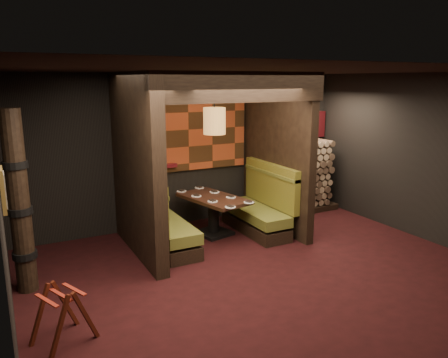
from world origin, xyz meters
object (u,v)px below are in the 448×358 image
booth_bench_left (162,225)px  pendant_lamp (214,121)px  dining_table (214,209)px  booth_bench_right (260,210)px  luggage_rack (62,313)px  totem_column (19,204)px  firewood_stack (297,176)px

booth_bench_left → pendant_lamp: 1.96m
booth_bench_left → dining_table: booth_bench_left is taller
booth_bench_left → booth_bench_right: 1.89m
booth_bench_left → luggage_rack: 2.72m
booth_bench_left → booth_bench_right: (1.89, 0.00, 0.00)m
booth_bench_right → pendant_lamp: 1.86m
totem_column → booth_bench_right: bearing=7.9°
booth_bench_right → dining_table: bearing=166.0°
luggage_rack → totem_column: totem_column is taller
booth_bench_right → firewood_stack: bearing=27.3°
totem_column → firewood_stack: size_ratio=1.39×
pendant_lamp → booth_bench_right: bearing=-10.8°
booth_bench_left → booth_bench_right: same height
booth_bench_left → booth_bench_right: bearing=0.0°
luggage_rack → totem_column: (-0.25, 1.46, 0.85)m
pendant_lamp → totem_column: pendant_lamp is taller
dining_table → luggage_rack: size_ratio=1.99×
firewood_stack → booth_bench_right: bearing=-152.7°
booth_bench_right → totem_column: bearing=-172.1°
dining_table → firewood_stack: 2.27m
pendant_lamp → totem_column: 3.33m
booth_bench_left → pendant_lamp: pendant_lamp is taller
dining_table → pendant_lamp: bearing=-90.0°
booth_bench_left → totem_column: size_ratio=0.67×
pendant_lamp → firewood_stack: (2.20, 0.54, -1.30)m
firewood_stack → totem_column: bearing=-166.8°
booth_bench_right → luggage_rack: 4.23m
pendant_lamp → totem_column: bearing=-167.2°
pendant_lamp → luggage_rack: pendant_lamp is taller
dining_table → pendant_lamp: pendant_lamp is taller
booth_bench_left → pendant_lamp: (1.05, 0.16, 1.65)m
dining_table → totem_column: 3.30m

